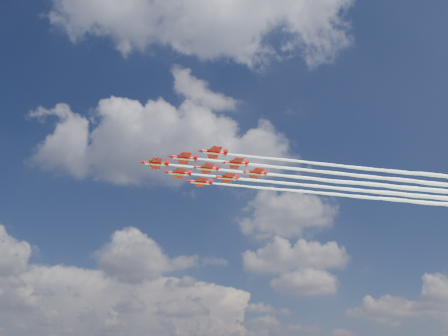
# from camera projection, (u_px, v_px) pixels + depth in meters

# --- Properties ---
(jet_lead) EXTENTS (126.09, 34.95, 2.89)m
(jet_lead) POSITION_uv_depth(u_px,v_px,m) (304.00, 178.00, 179.62)
(jet_lead) COLOR red
(jet_row2_port) EXTENTS (126.09, 34.95, 2.89)m
(jet_row2_port) POSITION_uv_depth(u_px,v_px,m) (334.00, 173.00, 175.50)
(jet_row2_port) COLOR red
(jet_row2_starb) EXTENTS (126.09, 34.95, 2.89)m
(jet_row2_starb) POSITION_uv_depth(u_px,v_px,m) (319.00, 186.00, 187.77)
(jet_row2_starb) COLOR red
(jet_row3_port) EXTENTS (126.09, 34.95, 2.89)m
(jet_row3_port) POSITION_uv_depth(u_px,v_px,m) (365.00, 168.00, 171.38)
(jet_row3_port) COLOR red
(jet_row3_centre) EXTENTS (126.09, 34.95, 2.89)m
(jet_row3_centre) POSITION_uv_depth(u_px,v_px,m) (348.00, 182.00, 183.65)
(jet_row3_centre) COLOR red
(jet_row3_starb) EXTENTS (126.09, 34.95, 2.89)m
(jet_row3_starb) POSITION_uv_depth(u_px,v_px,m) (334.00, 194.00, 195.91)
(jet_row3_starb) COLOR red
(jet_row4_port) EXTENTS (126.09, 34.95, 2.89)m
(jet_row4_port) POSITION_uv_depth(u_px,v_px,m) (379.00, 178.00, 179.53)
(jet_row4_port) COLOR red
(jet_row4_starb) EXTENTS (126.09, 34.95, 2.89)m
(jet_row4_starb) POSITION_uv_depth(u_px,v_px,m) (362.00, 190.00, 191.79)
(jet_row4_starb) COLOR red
(jet_tail) EXTENTS (126.09, 34.95, 2.89)m
(jet_tail) POSITION_uv_depth(u_px,v_px,m) (391.00, 186.00, 187.67)
(jet_tail) COLOR red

